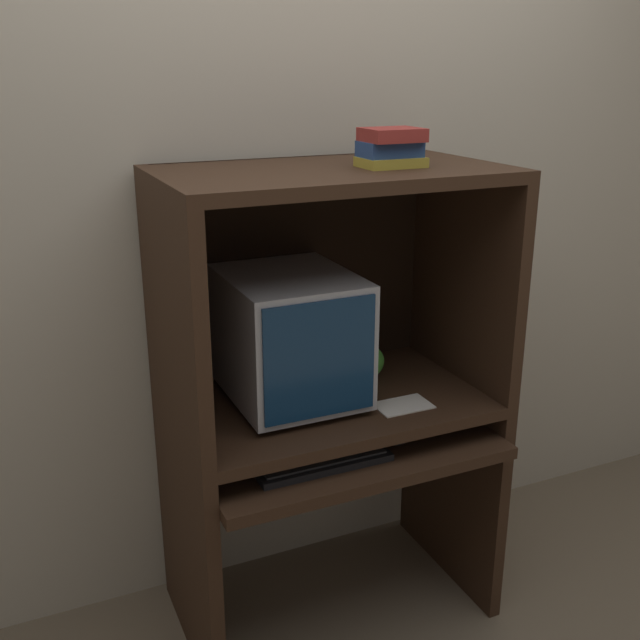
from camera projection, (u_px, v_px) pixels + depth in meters
The scene contains 10 objects.
wall_back at pixel (285, 205), 2.43m from camera, with size 6.00×0.06×2.60m.
desk_base at pixel (336, 505), 2.37m from camera, with size 0.98×0.64×0.66m.
desk_monitor_shelf at pixel (330, 405), 2.31m from camera, with size 0.98×0.58×0.10m.
hutch_upper at pixel (326, 250), 2.18m from camera, with size 0.98×0.58×0.70m.
crt_monitor at pixel (290, 336), 2.22m from camera, with size 0.37×0.45×0.39m.
keyboard at pixel (320, 459), 2.12m from camera, with size 0.39×0.16×0.03m.
mouse at pixel (398, 440), 2.22m from camera, with size 0.06×0.04×0.03m.
snack_bag at pixel (363, 362), 2.41m from camera, with size 0.15×0.11×0.12m.
book_stack at pixel (391, 148), 2.07m from camera, with size 0.17×0.13×0.11m.
paper_card at pixel (403, 405), 2.24m from camera, with size 0.17×0.11×0.00m.
Camera 1 is at (-0.89, -1.61, 1.73)m, focal length 42.00 mm.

